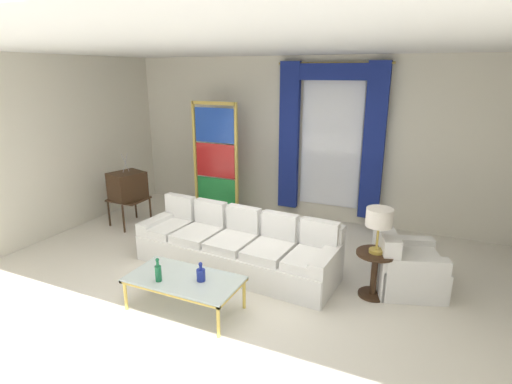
{
  "coord_description": "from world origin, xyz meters",
  "views": [
    {
      "loc": [
        2.28,
        -4.2,
        2.73
      ],
      "look_at": [
        -0.06,
        0.9,
        1.05
      ],
      "focal_mm": 28.4,
      "sensor_mm": 36.0,
      "label": 1
    }
  ],
  "objects_px": {
    "bottle_blue_decanter": "(201,274)",
    "coffee_table": "(184,281)",
    "vintage_tv": "(127,187)",
    "stained_glass_divider": "(215,163)",
    "peacock_figurine": "(228,216)",
    "round_side_table": "(374,270)",
    "couch_white_long": "(238,247)",
    "table_lamp_brass": "(379,219)",
    "armchair_white": "(404,268)",
    "bottle_crystal_tall": "(158,272)"
  },
  "relations": [
    {
      "from": "table_lamp_brass",
      "to": "bottle_crystal_tall",
      "type": "bearing_deg",
      "value": -147.32
    },
    {
      "from": "peacock_figurine",
      "to": "round_side_table",
      "type": "distance_m",
      "value": 3.07
    },
    {
      "from": "coffee_table",
      "to": "table_lamp_brass",
      "type": "height_order",
      "value": "table_lamp_brass"
    },
    {
      "from": "coffee_table",
      "to": "table_lamp_brass",
      "type": "distance_m",
      "value": 2.43
    },
    {
      "from": "vintage_tv",
      "to": "peacock_figurine",
      "type": "relative_size",
      "value": 2.24
    },
    {
      "from": "vintage_tv",
      "to": "round_side_table",
      "type": "height_order",
      "value": "vintage_tv"
    },
    {
      "from": "round_side_table",
      "to": "table_lamp_brass",
      "type": "height_order",
      "value": "table_lamp_brass"
    },
    {
      "from": "round_side_table",
      "to": "table_lamp_brass",
      "type": "xyz_separation_m",
      "value": [
        0.0,
        0.0,
        0.67
      ]
    },
    {
      "from": "armchair_white",
      "to": "stained_glass_divider",
      "type": "relative_size",
      "value": 0.47
    },
    {
      "from": "table_lamp_brass",
      "to": "coffee_table",
      "type": "bearing_deg",
      "value": -147.95
    },
    {
      "from": "round_side_table",
      "to": "table_lamp_brass",
      "type": "bearing_deg",
      "value": 0.0
    },
    {
      "from": "couch_white_long",
      "to": "table_lamp_brass",
      "type": "xyz_separation_m",
      "value": [
        1.91,
        -0.01,
        0.72
      ]
    },
    {
      "from": "bottle_crystal_tall",
      "to": "round_side_table",
      "type": "xyz_separation_m",
      "value": [
        2.21,
        1.42,
        -0.17
      ]
    },
    {
      "from": "armchair_white",
      "to": "round_side_table",
      "type": "distance_m",
      "value": 0.48
    },
    {
      "from": "bottle_crystal_tall",
      "to": "stained_glass_divider",
      "type": "xyz_separation_m",
      "value": [
        -1.08,
        3.19,
        0.54
      ]
    },
    {
      "from": "bottle_crystal_tall",
      "to": "stained_glass_divider",
      "type": "bearing_deg",
      "value": 108.63
    },
    {
      "from": "table_lamp_brass",
      "to": "couch_white_long",
      "type": "bearing_deg",
      "value": 179.63
    },
    {
      "from": "coffee_table",
      "to": "peacock_figurine",
      "type": "xyz_separation_m",
      "value": [
        -0.79,
        2.54,
        -0.16
      ]
    },
    {
      "from": "round_side_table",
      "to": "vintage_tv",
      "type": "bearing_deg",
      "value": 171.64
    },
    {
      "from": "stained_glass_divider",
      "to": "couch_white_long",
      "type": "bearing_deg",
      "value": -52.07
    },
    {
      "from": "bottle_blue_decanter",
      "to": "vintage_tv",
      "type": "distance_m",
      "value": 3.3
    },
    {
      "from": "table_lamp_brass",
      "to": "bottle_blue_decanter",
      "type": "bearing_deg",
      "value": -145.63
    },
    {
      "from": "stained_glass_divider",
      "to": "peacock_figurine",
      "type": "xyz_separation_m",
      "value": [
        0.51,
        -0.47,
        -0.84
      ]
    },
    {
      "from": "vintage_tv",
      "to": "stained_glass_divider",
      "type": "distance_m",
      "value": 1.67
    },
    {
      "from": "coffee_table",
      "to": "armchair_white",
      "type": "relative_size",
      "value": 1.3
    },
    {
      "from": "couch_white_long",
      "to": "coffee_table",
      "type": "height_order",
      "value": "couch_white_long"
    },
    {
      "from": "couch_white_long",
      "to": "bottle_blue_decanter",
      "type": "xyz_separation_m",
      "value": [
        0.15,
        -1.22,
        0.19
      ]
    },
    {
      "from": "coffee_table",
      "to": "bottle_crystal_tall",
      "type": "xyz_separation_m",
      "value": [
        -0.23,
        -0.18,
        0.15
      ]
    },
    {
      "from": "bottle_crystal_tall",
      "to": "round_side_table",
      "type": "relative_size",
      "value": 0.48
    },
    {
      "from": "round_side_table",
      "to": "couch_white_long",
      "type": "bearing_deg",
      "value": 179.63
    },
    {
      "from": "bottle_blue_decanter",
      "to": "stained_glass_divider",
      "type": "bearing_deg",
      "value": 116.96
    },
    {
      "from": "coffee_table",
      "to": "bottle_crystal_tall",
      "type": "height_order",
      "value": "bottle_crystal_tall"
    },
    {
      "from": "bottle_blue_decanter",
      "to": "armchair_white",
      "type": "relative_size",
      "value": 0.23
    },
    {
      "from": "bottle_blue_decanter",
      "to": "round_side_table",
      "type": "relative_size",
      "value": 0.39
    },
    {
      "from": "stained_glass_divider",
      "to": "coffee_table",
      "type": "bearing_deg",
      "value": -66.63
    },
    {
      "from": "armchair_white",
      "to": "vintage_tv",
      "type": "bearing_deg",
      "value": 176.36
    },
    {
      "from": "coffee_table",
      "to": "peacock_figurine",
      "type": "bearing_deg",
      "value": 107.24
    },
    {
      "from": "stained_glass_divider",
      "to": "peacock_figurine",
      "type": "relative_size",
      "value": 3.67
    },
    {
      "from": "armchair_white",
      "to": "peacock_figurine",
      "type": "distance_m",
      "value": 3.24
    },
    {
      "from": "bottle_crystal_tall",
      "to": "bottle_blue_decanter",
      "type": "bearing_deg",
      "value": 25.28
    },
    {
      "from": "vintage_tv",
      "to": "armchair_white",
      "type": "distance_m",
      "value": 4.83
    },
    {
      "from": "stained_glass_divider",
      "to": "round_side_table",
      "type": "relative_size",
      "value": 3.7
    },
    {
      "from": "couch_white_long",
      "to": "vintage_tv",
      "type": "distance_m",
      "value": 2.68
    },
    {
      "from": "couch_white_long",
      "to": "table_lamp_brass",
      "type": "distance_m",
      "value": 2.05
    },
    {
      "from": "peacock_figurine",
      "to": "table_lamp_brass",
      "type": "bearing_deg",
      "value": -25.17
    },
    {
      "from": "vintage_tv",
      "to": "stained_glass_divider",
      "type": "bearing_deg",
      "value": 43.07
    },
    {
      "from": "peacock_figurine",
      "to": "stained_glass_divider",
      "type": "bearing_deg",
      "value": 137.53
    },
    {
      "from": "bottle_crystal_tall",
      "to": "armchair_white",
      "type": "relative_size",
      "value": 0.28
    },
    {
      "from": "bottle_blue_decanter",
      "to": "coffee_table",
      "type": "bearing_deg",
      "value": -171.53
    },
    {
      "from": "vintage_tv",
      "to": "stained_glass_divider",
      "type": "relative_size",
      "value": 0.61
    }
  ]
}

